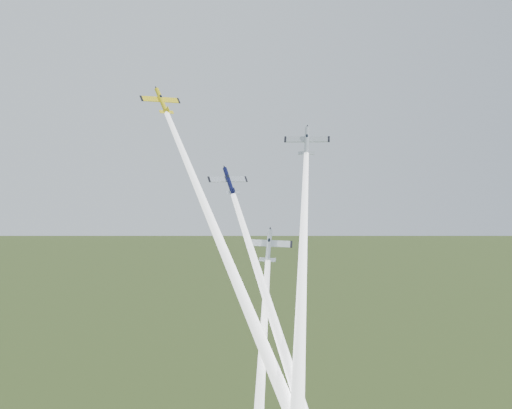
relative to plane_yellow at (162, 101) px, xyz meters
name	(u,v)px	position (x,y,z in m)	size (l,w,h in m)	color
plane_yellow	(162,101)	(0.00, 0.00, 0.00)	(8.34, 8.27, 1.31)	yellow
smoke_trail_yellow	(235,277)	(9.58, -23.87, -30.96)	(2.41, 2.41, 74.09)	white
plane_navy	(229,181)	(10.99, -11.48, -15.37)	(7.61, 7.55, 1.19)	#0C0F37
smoke_trail_navy	(294,385)	(16.14, -35.82, -45.31)	(2.41, 2.41, 71.46)	white
plane_silver_right	(307,141)	(26.65, -8.75, -7.83)	(8.71, 8.65, 1.37)	#ABB3B9
smoke_trail_silver_right	(301,303)	(19.11, -29.54, -34.44)	(2.41, 2.41, 62.80)	white
plane_silver_low	(269,246)	(16.88, -17.67, -26.61)	(8.19, 8.12, 1.28)	silver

